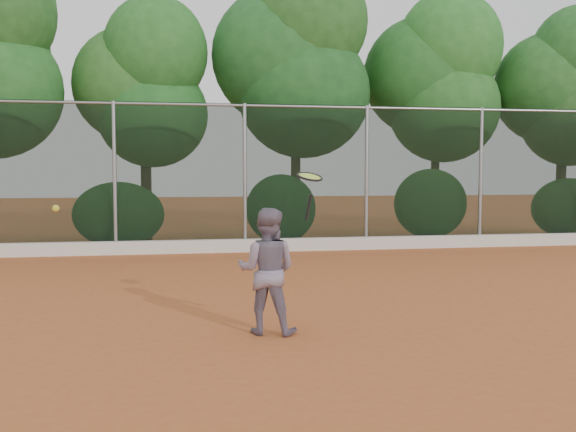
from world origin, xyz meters
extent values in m
plane|color=#AE5629|center=(0.00, 0.00, 0.00)|extent=(80.00, 80.00, 0.00)
cube|color=silver|center=(0.00, 6.82, 0.15)|extent=(24.00, 0.20, 0.30)
imported|color=slate|center=(-0.57, -0.82, 0.74)|extent=(0.87, 0.77, 1.48)
cube|color=black|center=(0.00, 7.00, 1.75)|extent=(24.00, 0.01, 3.50)
cylinder|color=gray|center=(0.00, 7.00, 3.45)|extent=(24.00, 0.06, 0.06)
cylinder|color=gray|center=(-3.00, 7.00, 1.75)|extent=(0.09, 0.09, 3.50)
cylinder|color=gray|center=(0.00, 7.00, 1.75)|extent=(0.09, 0.09, 3.50)
cylinder|color=gray|center=(3.00, 7.00, 1.75)|extent=(0.09, 0.09, 3.50)
cylinder|color=gray|center=(6.00, 7.00, 1.75)|extent=(0.09, 0.09, 3.50)
cylinder|color=#3B2416|center=(-2.40, 9.30, 1.20)|extent=(0.28, 0.28, 2.40)
ellipsoid|color=#1D561E|center=(-2.20, 9.20, 3.40)|extent=(2.90, 2.40, 2.80)
ellipsoid|color=#265A1F|center=(-2.70, 9.50, 4.20)|extent=(3.20, 2.70, 3.10)
ellipsoid|color=#1F581E|center=(-2.10, 9.00, 5.00)|extent=(2.70, 2.30, 2.90)
cylinder|color=#3F2A18|center=(1.60, 9.00, 1.50)|extent=(0.26, 0.26, 3.00)
ellipsoid|color=#276627|center=(1.80, 8.90, 4.00)|extent=(3.60, 3.00, 3.50)
ellipsoid|color=#2A6F2B|center=(1.30, 9.20, 5.00)|extent=(3.90, 3.20, 3.80)
ellipsoid|color=#33712B|center=(1.90, 8.80, 5.90)|extent=(3.20, 2.70, 3.30)
cylinder|color=#44311A|center=(5.70, 9.20, 1.35)|extent=(0.24, 0.24, 2.70)
ellipsoid|color=#20561D|center=(5.90, 9.10, 3.70)|extent=(3.20, 2.70, 3.10)
ellipsoid|color=#1B4F1B|center=(5.40, 9.40, 4.60)|extent=(3.50, 2.90, 3.40)
ellipsoid|color=#216021|center=(6.00, 9.00, 5.40)|extent=(3.00, 2.50, 3.10)
cylinder|color=#3C2617|center=(9.40, 8.80, 1.25)|extent=(0.28, 0.28, 2.50)
ellipsoid|color=#326727|center=(9.60, 8.70, 3.50)|extent=(3.00, 2.50, 2.90)
ellipsoid|color=#30702B|center=(9.10, 9.00, 4.30)|extent=(3.30, 2.80, 3.20)
ellipsoid|color=#2D6928|center=(-3.00, 7.80, 0.85)|extent=(2.20, 1.16, 1.60)
ellipsoid|color=#256125|center=(1.00, 7.80, 0.95)|extent=(1.80, 1.04, 1.76)
ellipsoid|color=#33722B|center=(5.00, 7.80, 1.05)|extent=(2.00, 1.10, 1.84)
ellipsoid|color=#316325|center=(9.00, 7.80, 0.90)|extent=(2.16, 1.12, 1.64)
cylinder|color=black|center=(-0.10, -0.95, 1.49)|extent=(0.08, 0.13, 0.31)
torus|color=black|center=(-0.10, -1.01, 1.84)|extent=(0.40, 0.40, 0.12)
cylinder|color=#C1DB40|center=(-0.10, -1.01, 1.84)|extent=(0.34, 0.33, 0.08)
sphere|color=gold|center=(-2.83, -1.26, 1.52)|extent=(0.07, 0.07, 0.07)
camera|label=1|loc=(-1.59, -8.19, 1.90)|focal=40.00mm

